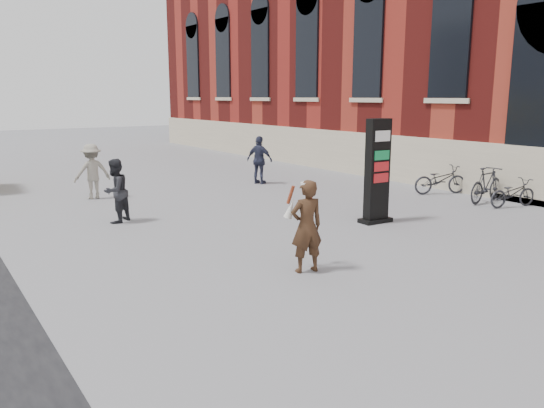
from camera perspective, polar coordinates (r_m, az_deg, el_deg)
ground at (r=10.85m, az=3.08°, el=-6.22°), size 100.00×100.00×0.00m
info_pylon at (r=14.18m, az=11.25°, el=3.46°), size 0.90×0.48×2.74m
woman at (r=10.04m, az=3.71°, el=-2.28°), size 0.76×0.71×1.78m
pedestrian_a at (r=14.59m, az=-16.49°, el=1.35°), size 1.05×1.01×1.70m
pedestrian_b at (r=18.28m, az=-18.78°, el=3.34°), size 1.17×0.68×1.79m
pedestrian_c at (r=20.29m, az=-1.34°, el=4.75°), size 0.89×1.16×1.83m
bike_4 at (r=17.59m, az=24.48°, el=1.08°), size 1.74×0.96×0.87m
bike_5 at (r=18.04m, az=22.09°, el=1.94°), size 1.94×0.74×1.14m
bike_6 at (r=19.08m, az=17.65°, el=2.50°), size 1.99×1.34×0.99m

